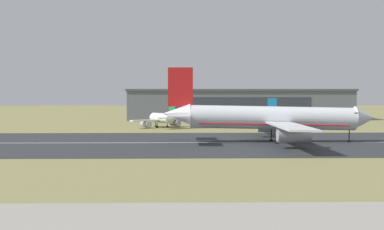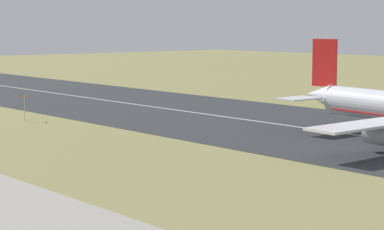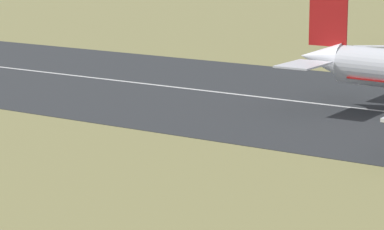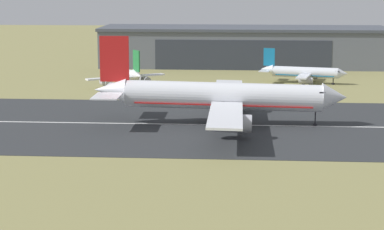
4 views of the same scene
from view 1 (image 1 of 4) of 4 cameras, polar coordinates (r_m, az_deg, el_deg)
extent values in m
plane|color=olive|center=(72.00, -10.46, -6.98)|extent=(687.33, 687.33, 0.00)
cube|color=#2B2D30|center=(122.09, -6.64, -2.97)|extent=(447.33, 55.32, 0.06)
cube|color=silver|center=(122.09, -6.64, -2.96)|extent=(402.60, 0.70, 0.01)
cube|color=gray|center=(51.33, -14.36, -10.92)|extent=(335.50, 15.28, 0.05)
cube|color=slate|center=(220.45, 5.02, 1.05)|extent=(89.81, 23.47, 11.55)
cube|color=#424751|center=(220.36, 5.03, 2.66)|extent=(90.81, 24.47, 0.90)
cube|color=#2D333D|center=(208.78, 5.38, 0.64)|extent=(53.89, 0.12, 9.24)
cylinder|color=silver|center=(123.38, 8.61, -0.30)|extent=(37.99, 5.63, 5.90)
cone|color=silver|center=(128.97, 17.94, -0.27)|extent=(4.84, 5.26, 5.29)
cone|color=silver|center=(121.26, -1.69, 0.13)|extent=(6.39, 4.76, 4.80)
cube|color=black|center=(128.07, 16.86, 0.19)|extent=(1.16, 4.44, 0.46)
cube|color=red|center=(123.46, 8.60, -0.96)|extent=(34.12, 5.33, 0.82)
cube|color=silver|center=(108.75, 10.45, -1.19)|extent=(6.14, 25.16, 0.51)
cylinder|color=#A8A8B2|center=(111.10, 10.81, -2.07)|extent=(6.86, 3.31, 3.35)
cube|color=silver|center=(138.46, 7.77, -0.35)|extent=(6.14, 25.16, 0.51)
cylinder|color=#A8A8B2|center=(136.80, 8.39, -1.17)|extent=(6.86, 3.31, 3.35)
cube|color=red|center=(121.15, -1.25, 3.01)|extent=(5.67, 0.34, 8.85)
cube|color=silver|center=(114.69, -1.40, -0.10)|extent=(5.05, 8.02, 0.24)
cube|color=silver|center=(127.85, -1.46, 0.19)|extent=(5.05, 8.02, 0.24)
cylinder|color=black|center=(128.08, 16.42, -2.12)|extent=(0.24, 0.24, 3.08)
cylinder|color=black|center=(128.19, 16.41, -2.71)|extent=(0.84, 0.84, 0.44)
cylinder|color=black|center=(120.65, 8.99, -2.34)|extent=(0.24, 0.24, 3.08)
cylinder|color=black|center=(120.77, 8.98, -2.96)|extent=(0.84, 0.84, 0.44)
cylinder|color=black|center=(126.77, 8.45, -2.09)|extent=(0.24, 0.24, 3.08)
cylinder|color=black|center=(126.88, 8.45, -2.68)|extent=(0.84, 0.84, 0.44)
cylinder|color=white|center=(171.16, -3.24, -0.33)|extent=(8.13, 9.89, 3.17)
cone|color=white|center=(176.54, -4.34, -0.24)|extent=(4.22, 4.14, 3.17)
cone|color=white|center=(165.43, -1.98, -0.23)|extent=(4.50, 4.75, 2.85)
cube|color=black|center=(175.17, -4.07, -0.05)|extent=(2.85, 2.42, 0.44)
cube|color=#1E7238|center=(171.21, -3.24, -0.62)|extent=(7.45, 8.99, 0.20)
cube|color=white|center=(174.79, -1.53, -0.44)|extent=(8.92, 6.95, 0.40)
cylinder|color=#A8A8B2|center=(174.78, -1.81, -0.85)|extent=(3.94, 4.51, 1.96)
cube|color=white|center=(168.09, -5.09, -0.58)|extent=(8.92, 6.95, 0.40)
cylinder|color=#A8A8B2|center=(168.89, -4.94, -0.98)|extent=(3.94, 4.51, 1.96)
cube|color=#1E7238|center=(165.76, -2.10, 1.06)|extent=(2.17, 3.01, 5.39)
cube|color=white|center=(167.81, -0.88, -0.22)|extent=(5.70, 5.22, 0.24)
cube|color=white|center=(163.40, -3.19, -0.30)|extent=(5.70, 5.22, 0.24)
cylinder|color=black|center=(174.44, -3.89, -1.04)|extent=(0.24, 0.24, 1.46)
cylinder|color=black|center=(174.47, -3.89, -1.20)|extent=(0.84, 0.84, 0.44)
cylinder|color=black|center=(172.07, -2.65, -1.08)|extent=(0.24, 0.24, 1.46)
cylinder|color=black|center=(172.10, -2.65, -1.25)|extent=(0.84, 0.84, 0.44)
cylinder|color=black|center=(170.04, -3.73, -1.13)|extent=(0.24, 0.24, 1.46)
cylinder|color=black|center=(170.07, -3.73, -1.30)|extent=(0.84, 0.84, 0.44)
cylinder|color=silver|center=(184.68, 11.61, -0.15)|extent=(17.61, 6.58, 2.80)
cone|color=silver|center=(184.97, 14.70, -0.18)|extent=(3.08, 3.29, 2.80)
cone|color=silver|center=(184.93, 8.39, 0.03)|extent=(3.84, 3.20, 2.52)
cube|color=black|center=(184.88, 14.27, 0.00)|extent=(1.60, 2.57, 0.44)
cube|color=#146B9E|center=(184.72, 11.61, -0.39)|extent=(15.88, 6.06, 0.20)
cube|color=silver|center=(179.27, 11.72, -0.40)|extent=(4.52, 8.51, 0.40)
cylinder|color=#A8A8B2|center=(179.98, 11.90, -0.74)|extent=(3.94, 2.50, 1.74)
cube|color=silver|center=(190.15, 11.71, -0.22)|extent=(4.52, 8.51, 0.40)
cylinder|color=#A8A8B2|center=(189.57, 11.88, -0.57)|extent=(3.94, 2.50, 1.74)
cube|color=#146B9E|center=(184.78, 8.55, 1.05)|extent=(3.04, 0.95, 4.77)
cube|color=silver|center=(181.39, 8.36, -0.04)|extent=(3.55, 4.77, 0.24)
cube|color=silver|center=(188.47, 8.48, 0.06)|extent=(3.55, 4.77, 0.24)
cylinder|color=black|center=(184.97, 13.93, -0.87)|extent=(0.24, 0.24, 1.66)
cylinder|color=black|center=(185.01, 13.93, -1.05)|extent=(0.84, 0.84, 0.44)
cylinder|color=black|center=(183.13, 11.56, -0.88)|extent=(0.24, 0.24, 1.66)
cylinder|color=black|center=(183.16, 11.55, -1.07)|extent=(0.84, 0.84, 0.44)
cylinder|color=black|center=(186.48, 11.56, -0.81)|extent=(0.24, 0.24, 1.66)
cylinder|color=black|center=(186.52, 11.55, -1.00)|extent=(0.84, 0.84, 0.44)
camera|label=2|loc=(91.98, 80.82, 5.25)|focal=70.00mm
camera|label=3|loc=(56.01, 82.33, 12.79)|focal=85.00mm
camera|label=4|loc=(37.24, 129.07, 24.52)|focal=70.00mm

